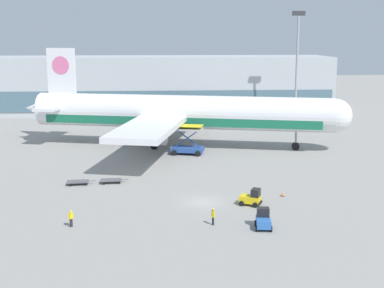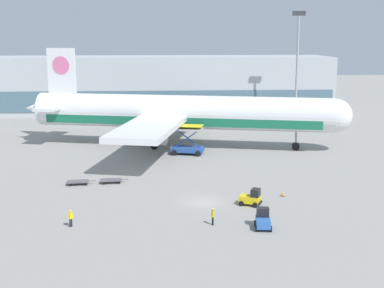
% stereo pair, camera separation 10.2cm
% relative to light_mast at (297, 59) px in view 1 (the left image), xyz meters
% --- Properties ---
extents(ground_plane, '(400.00, 400.00, 0.00)m').
position_rel_light_mast_xyz_m(ground_plane, '(-25.68, -57.25, -14.05)').
color(ground_plane, gray).
extents(terminal_building, '(90.00, 18.20, 14.00)m').
position_rel_light_mast_xyz_m(terminal_building, '(-32.45, 19.18, -7.06)').
color(terminal_building, '#B2B7BC').
rests_on(terminal_building, ground_plane).
extents(light_mast, '(2.80, 0.50, 24.39)m').
position_rel_light_mast_xyz_m(light_mast, '(0.00, 0.00, 0.00)').
color(light_mast, '#9EA0A5').
rests_on(light_mast, ground_plane).
extents(airplane_main, '(57.15, 48.54, 17.00)m').
position_rel_light_mast_xyz_m(airplane_main, '(-27.39, -24.51, -8.21)').
color(airplane_main, white).
rests_on(airplane_main, ground_plane).
extents(scissor_lift_loader, '(5.76, 4.39, 4.77)m').
position_rel_light_mast_xyz_m(scissor_lift_loader, '(-25.95, -31.13, -12.19)').
color(scissor_lift_loader, '#284C99').
rests_on(scissor_lift_loader, ground_plane).
extents(baggage_tug_foreground, '(1.88, 2.60, 2.00)m').
position_rel_light_mast_xyz_m(baggage_tug_foreground, '(-20.28, -66.19, -13.17)').
color(baggage_tug_foreground, '#2D66B7').
rests_on(baggage_tug_foreground, ground_plane).
extents(baggage_tug_mid, '(2.80, 2.43, 2.00)m').
position_rel_light_mast_xyz_m(baggage_tug_mid, '(-20.16, -58.72, -13.17)').
color(baggage_tug_mid, yellow).
rests_on(baggage_tug_mid, ground_plane).
extents(baggage_dolly_lead, '(3.76, 1.79, 0.48)m').
position_rel_light_mast_xyz_m(baggage_dolly_lead, '(-41.33, -48.66, -13.66)').
color(baggage_dolly_lead, '#56565B').
rests_on(baggage_dolly_lead, ground_plane).
extents(baggage_dolly_second, '(3.76, 1.79, 0.48)m').
position_rel_light_mast_xyz_m(baggage_dolly_second, '(-37.06, -48.16, -13.66)').
color(baggage_dolly_second, '#56565B').
rests_on(baggage_dolly_second, ground_plane).
extents(ground_crew_near, '(0.42, 0.43, 1.79)m').
position_rel_light_mast_xyz_m(ground_crew_near, '(-39.76, -64.54, -12.99)').
color(ground_crew_near, black).
rests_on(ground_crew_near, ground_plane).
extents(ground_crew_far, '(0.30, 0.56, 1.78)m').
position_rel_light_mast_xyz_m(ground_crew_far, '(-25.25, -64.93, -12.99)').
color(ground_crew_far, black).
rests_on(ground_crew_far, ground_plane).
extents(traffic_cone_near, '(0.40, 0.40, 0.75)m').
position_rel_light_mast_xyz_m(traffic_cone_near, '(-15.76, -55.50, -13.68)').
color(traffic_cone_near, black).
rests_on(traffic_cone_near, ground_plane).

